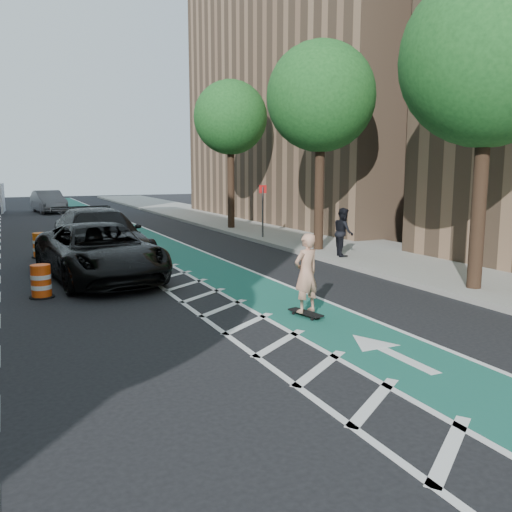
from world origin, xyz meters
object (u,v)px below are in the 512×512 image
barrel_a (41,282)px  suv_near (99,252)px  skateboarder (306,273)px  suv_far (99,237)px

barrel_a → suv_near: bearing=45.4°
skateboarder → suv_far: size_ratio=0.27×
skateboarder → suv_far: suv_far is taller
skateboarder → barrel_a: skateboarder is taller
skateboarder → barrel_a: 6.69m
barrel_a → suv_far: bearing=64.7°
skateboarder → barrel_a: size_ratio=2.06×
skateboarder → suv_near: skateboarder is taller
suv_near → suv_far: bearing=74.6°
suv_near → skateboarder: bearing=-67.9°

